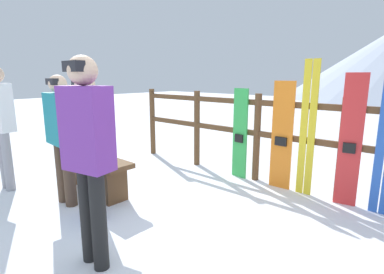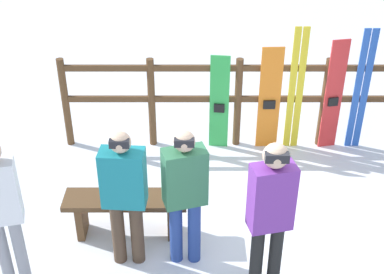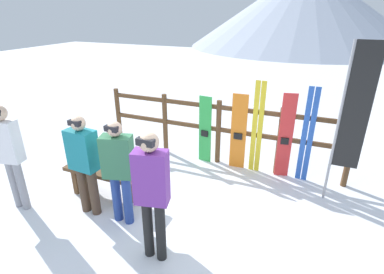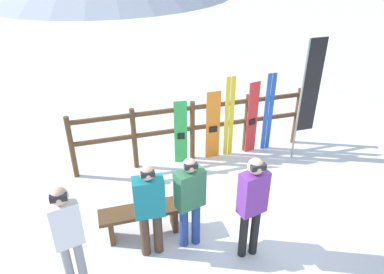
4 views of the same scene
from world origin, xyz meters
name	(u,v)px [view 2 (image 2 of 4)]	position (x,y,z in m)	size (l,w,h in m)	color
ground_plane	(249,250)	(0.00, 0.00, 0.00)	(40.00, 40.00, 0.00)	white
fence	(237,96)	(0.00, 2.16, 0.75)	(4.78, 0.10, 1.29)	brown
bench	(125,207)	(-1.34, 0.27, 0.36)	(1.32, 0.36, 0.50)	brown
person_teal	(123,191)	(-1.28, -0.14, 0.90)	(0.44, 0.26, 1.55)	#4C3828
person_plaid_green	(184,190)	(-0.69, -0.13, 0.90)	(0.46, 0.33, 1.56)	navy
person_white	(0,204)	(-2.36, -0.46, 0.99)	(0.40, 0.28, 1.67)	gray
person_purple	(270,210)	(0.07, -0.56, 1.00)	(0.42, 0.29, 1.69)	black
snowboard_green	(218,103)	(-0.26, 2.10, 0.68)	(0.26, 0.08, 1.36)	green
snowboard_orange	(268,99)	(0.42, 2.10, 0.73)	(0.29, 0.06, 1.48)	orange
ski_pair_yellow	(295,90)	(0.76, 2.10, 0.87)	(0.20, 0.02, 1.75)	yellow
snowboard_red	(332,96)	(1.27, 2.10, 0.78)	(0.25, 0.09, 1.58)	red
ski_pair_blue	(360,90)	(1.62, 2.10, 0.86)	(0.19, 0.02, 1.72)	blue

